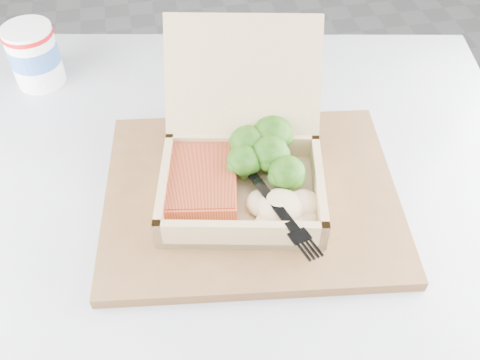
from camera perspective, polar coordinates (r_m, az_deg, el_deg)
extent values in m
plane|color=gray|center=(1.74, 9.35, -1.47)|extent=(4.00, 4.00, 0.00)
cylinder|color=black|center=(1.02, -1.79, -18.23)|extent=(0.09, 0.09, 0.73)
cube|color=#B1B4BC|center=(0.70, -2.51, -5.32)|extent=(1.03, 1.03, 0.03)
cube|color=brown|center=(0.70, 1.18, -1.58)|extent=(0.42, 0.35, 0.02)
cube|color=tan|center=(0.68, 0.17, -1.81)|extent=(0.23, 0.20, 0.01)
cube|color=tan|center=(0.68, -8.00, -0.79)|extent=(0.04, 0.16, 0.04)
cube|color=tan|center=(0.68, 8.36, -0.96)|extent=(0.04, 0.16, 0.04)
cube|color=tan|center=(0.63, 0.09, -5.92)|extent=(0.20, 0.05, 0.04)
cube|color=tan|center=(0.72, 0.25, 3.47)|extent=(0.20, 0.05, 0.04)
cube|color=tan|center=(0.71, 0.32, 11.00)|extent=(0.22, 0.14, 0.14)
cube|color=#E84F2D|center=(0.68, -4.25, -0.14)|extent=(0.11, 0.13, 0.02)
ellipsoid|color=#CCB284|center=(0.65, 4.35, -2.94)|extent=(0.09, 0.08, 0.03)
cube|color=black|center=(0.67, 1.33, 0.97)|extent=(0.04, 0.11, 0.02)
cube|color=black|center=(0.62, 4.60, -3.90)|extent=(0.03, 0.05, 0.01)
cylinder|color=white|center=(0.93, -21.10, 12.29)|extent=(0.08, 0.08, 0.10)
cylinder|color=#396BBA|center=(0.93, -21.18, 12.54)|extent=(0.08, 0.08, 0.03)
cylinder|color=red|center=(0.91, -21.80, 14.36)|extent=(0.08, 0.08, 0.01)
cube|color=white|center=(0.84, 0.97, 7.77)|extent=(0.11, 0.16, 0.00)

